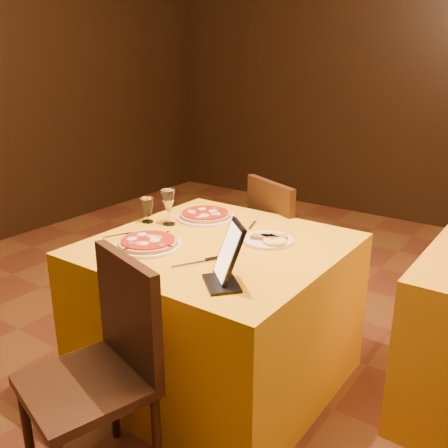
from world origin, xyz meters
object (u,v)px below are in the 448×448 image
Objects in this scene: pizza_near at (148,244)px; water_glass at (147,210)px; wine_glass at (168,207)px; tablet at (229,252)px; pizza_far at (205,216)px; chair_main_far at (294,250)px; chair_main_near at (86,384)px; main_table at (218,314)px.

water_glass reaches higher than pizza_near.
wine_glass is 0.78× the size of tablet.
pizza_far is at bearing 175.85° from tablet.
wine_glass is at bearing 16.89° from water_glass.
chair_main_far is at bearing 57.38° from water_glass.
chair_main_far is 3.73× the size of tablet.
chair_main_near is 4.79× the size of wine_glass.
chair_main_near reaches higher than water_glass.
pizza_near is at bearing -136.26° from main_table.
pizza_near is 0.33m from wine_glass.
main_table is 0.79m from chair_main_far.
main_table is 3.52× the size of pizza_far.
chair_main_far reaches higher than water_glass.
main_table is 4.51× the size of tablet.
chair_main_far is (0.00, 1.60, 0.00)m from chair_main_near.
pizza_far is at bearing 94.72° from pizza_near.
chair_main_far is at bearing 106.30° from chair_main_near.
main_table is at bearing -3.81° from water_glass.
chair_main_far is 2.95× the size of pizza_near.
main_table is 5.79× the size of wine_glass.
main_table is at bearing 43.74° from pizza_near.
pizza_near and pizza_far have the same top height.
water_glass is at bearing 176.19° from main_table.
chair_main_near is 0.71m from pizza_near.
wine_glass is (-0.13, 0.29, 0.08)m from pizza_near.
main_table is 0.64m from tablet.
chair_main_far is at bearing 62.54° from pizza_far.
wine_glass is at bearing -115.35° from pizza_far.
water_glass is at bearing 134.19° from pizza_near.
tablet is at bearing -47.67° from main_table.
wine_glass reaches higher than chair_main_far.
pizza_near is 2.38× the size of water_glass.
chair_main_far is at bearing 63.10° from wine_glass.
pizza_far is 2.41× the size of water_glass.
chair_main_near is at bearing -68.46° from pizza_near.
tablet is (0.64, -0.37, 0.03)m from wine_glass.
tablet is at bearing -45.66° from pizza_far.
main_table is at bearing -43.47° from pizza_far.
wine_glass is at bearing 87.76° from chair_main_far.
tablet is at bearing -23.81° from water_glass.
main_table is 1.21× the size of chair_main_near.
wine_glass is 0.13m from water_glass.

